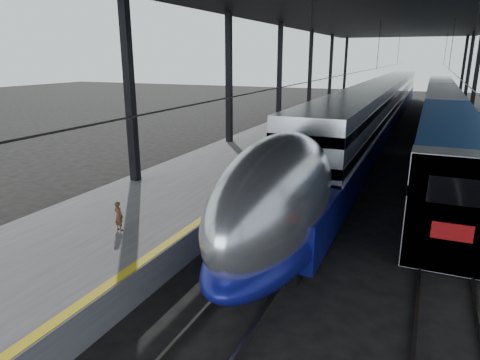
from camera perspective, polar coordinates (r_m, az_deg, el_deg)
The scene contains 8 objects.
ground at distance 13.35m, azimuth -6.21°, elevation -12.40°, with size 160.00×160.00×0.00m, color black.
platform at distance 32.10m, azimuth 6.14°, elevation 5.52°, with size 6.00×80.00×1.00m, color #4C4C4F.
yellow_strip at distance 31.30m, azimuth 11.08°, elevation 5.98°, with size 0.30×80.00×0.01m, color gold.
rails at distance 30.79m, azimuth 20.46°, elevation 3.34°, with size 6.52×80.00×0.16m.
canopy at distance 30.51m, azimuth 17.03°, elevation 20.66°, with size 18.00×75.00×9.47m.
tgv_train at distance 39.78m, azimuth 18.03°, elevation 9.05°, with size 2.97×65.20×4.26m.
second_train at distance 40.57m, azimuth 25.25°, elevation 8.26°, with size 2.68×56.05×3.70m.
child at distance 14.16m, azimuth -15.87°, elevation -4.63°, with size 0.35×0.23×0.97m, color #472B17.
Camera 1 is at (5.97, -10.11, 6.35)m, focal length 32.00 mm.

